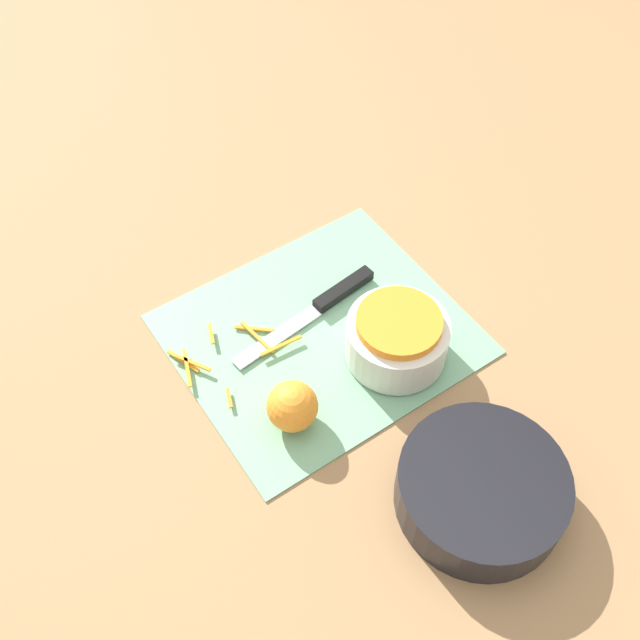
% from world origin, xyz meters
% --- Properties ---
extents(ground_plane, '(4.00, 4.00, 0.00)m').
position_xyz_m(ground_plane, '(0.00, 0.00, 0.00)').
color(ground_plane, '#9E754C').
extents(cutting_board, '(0.40, 0.35, 0.01)m').
position_xyz_m(cutting_board, '(0.00, 0.00, 0.00)').
color(cutting_board, '#75AD84').
rests_on(cutting_board, ground_plane).
extents(bowl_speckled, '(0.14, 0.14, 0.08)m').
position_xyz_m(bowl_speckled, '(-0.07, 0.09, 0.04)').
color(bowl_speckled, silver).
rests_on(bowl_speckled, cutting_board).
extents(bowl_dark, '(0.21, 0.21, 0.06)m').
position_xyz_m(bowl_dark, '(-0.02, 0.32, 0.03)').
color(bowl_dark, black).
rests_on(bowl_dark, ground_plane).
extents(knife, '(0.26, 0.05, 0.02)m').
position_xyz_m(knife, '(-0.04, -0.04, 0.01)').
color(knife, black).
rests_on(knife, cutting_board).
extents(orange_left, '(0.07, 0.07, 0.07)m').
position_xyz_m(orange_left, '(0.11, 0.10, 0.04)').
color(orange_left, orange).
rests_on(orange_left, cutting_board).
extents(peel_pile, '(0.17, 0.14, 0.01)m').
position_xyz_m(peel_pile, '(0.13, -0.04, 0.01)').
color(peel_pile, orange).
rests_on(peel_pile, cutting_board).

